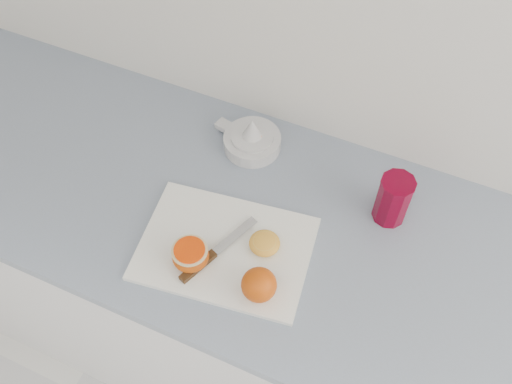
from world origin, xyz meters
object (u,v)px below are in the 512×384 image
counter (288,314)px  cutting_board (225,248)px  half_orange (190,255)px  citrus_juicer (252,139)px  red_tumbler (393,201)px

counter → cutting_board: 0.48m
half_orange → citrus_juicer: citrus_juicer is taller
cutting_board → half_orange: 0.08m
half_orange → red_tumbler: 0.45m
cutting_board → citrus_juicer: size_ratio=2.04×
counter → red_tumbler: bearing=36.3°
counter → cutting_board: (-0.12, -0.11, 0.45)m
red_tumbler → half_orange: bearing=-140.0°
half_orange → citrus_juicer: bearing=93.0°
counter → citrus_juicer: citrus_juicer is taller
counter → half_orange: 0.54m
cutting_board → citrus_juicer: citrus_juicer is taller
half_orange → red_tumbler: bearing=40.0°
red_tumbler → citrus_juicer: bearing=170.6°
citrus_juicer → half_orange: bearing=-87.0°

